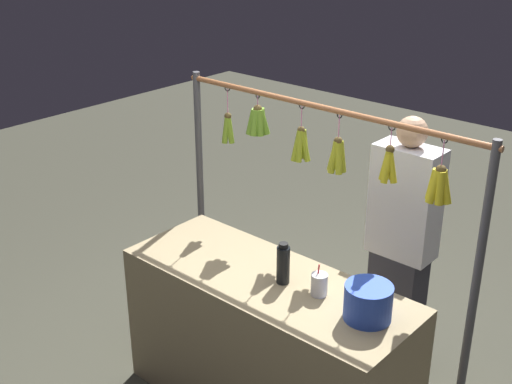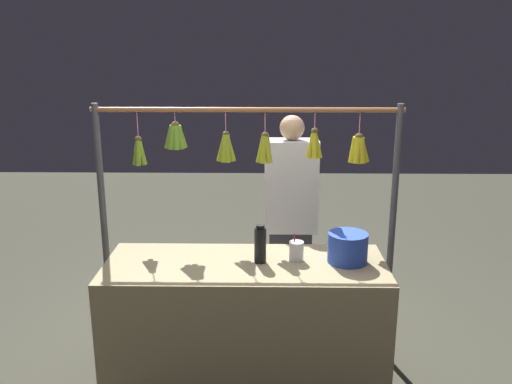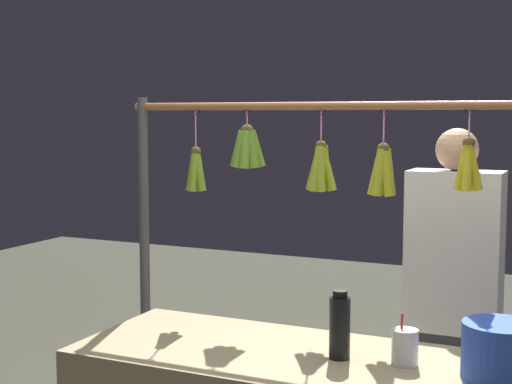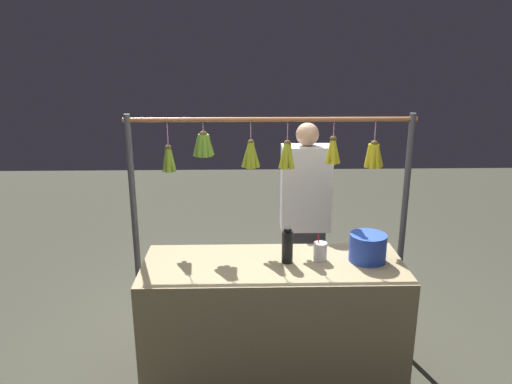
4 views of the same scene
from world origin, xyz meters
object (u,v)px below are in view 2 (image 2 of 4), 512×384
at_px(blue_bucket, 348,248).
at_px(drink_cup, 296,251).
at_px(vendor_person, 290,226).
at_px(water_bottle, 260,245).

xyz_separation_m(blue_bucket, drink_cup, (0.30, -0.02, -0.03)).
relative_size(blue_bucket, vendor_person, 0.14).
height_order(drink_cup, vendor_person, vendor_person).
distance_m(blue_bucket, vendor_person, 0.91).
bearing_deg(water_bottle, blue_bucket, -178.45).
xyz_separation_m(water_bottle, drink_cup, (-0.22, -0.03, -0.05)).
xyz_separation_m(water_bottle, vendor_person, (-0.22, -0.86, -0.18)).
xyz_separation_m(blue_bucket, vendor_person, (0.30, -0.85, -0.16)).
bearing_deg(vendor_person, water_bottle, 75.70).
relative_size(water_bottle, blue_bucket, 0.99).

